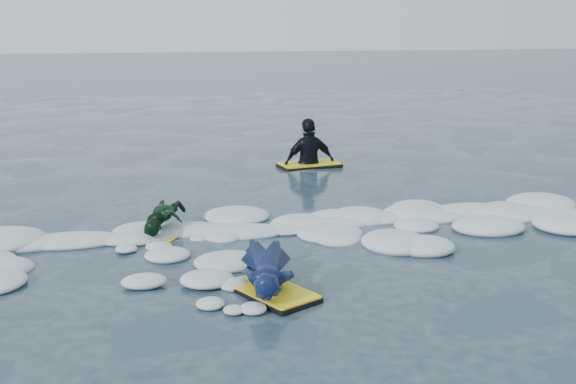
# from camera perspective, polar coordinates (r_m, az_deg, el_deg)

# --- Properties ---
(ground) EXTENTS (120.00, 120.00, 0.00)m
(ground) POSITION_cam_1_polar(r_m,az_deg,el_deg) (8.67, -5.10, -6.07)
(ground) COLOR #1B2E43
(ground) RESTS_ON ground
(foam_band) EXTENTS (12.00, 3.10, 0.30)m
(foam_band) POSITION_cam_1_polar(r_m,az_deg,el_deg) (9.65, -5.86, -4.05)
(foam_band) COLOR silver
(foam_band) RESTS_ON ground
(prone_woman_unit) EXTENTS (1.01, 1.70, 0.42)m
(prone_woman_unit) POSITION_cam_1_polar(r_m,az_deg,el_deg) (7.96, -1.63, -6.19)
(prone_woman_unit) COLOR black
(prone_woman_unit) RESTS_ON ground
(prone_child_unit) EXTENTS (0.86, 1.22, 0.42)m
(prone_child_unit) POSITION_cam_1_polar(r_m,az_deg,el_deg) (10.03, -9.73, -2.21)
(prone_child_unit) COLOR black
(prone_child_unit) RESTS_ON ground
(waiting_rider_unit) EXTENTS (1.33, 0.90, 1.84)m
(waiting_rider_unit) POSITION_cam_1_polar(r_m,az_deg,el_deg) (14.51, 1.70, 2.23)
(waiting_rider_unit) COLOR black
(waiting_rider_unit) RESTS_ON ground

